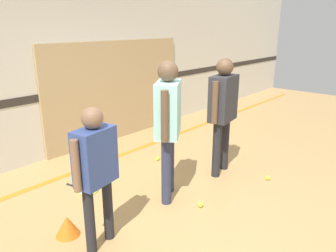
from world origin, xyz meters
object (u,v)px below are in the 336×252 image
object	(u,v)px
racket_spare_on_floor	(86,190)
tennis_ball_stray_left	(268,178)
tennis_ball_near_instructor	(201,205)
training_cone	(67,226)
person_instructor	(168,117)
person_student_right	(223,104)
tennis_ball_by_spare_racket	(96,178)
tennis_ball_stray_right	(158,158)
person_student_left	(96,164)

from	to	relation	value
racket_spare_on_floor	tennis_ball_stray_left	bearing A→B (deg)	-143.19
racket_spare_on_floor	tennis_ball_near_instructor	size ratio (longest dim) A/B	8.17
racket_spare_on_floor	training_cone	bearing A→B (deg)	121.95
person_instructor	person_student_right	xyz separation A→B (m)	(1.05, -0.09, -0.03)
tennis_ball_near_instructor	person_student_right	bearing A→B (deg)	20.71
tennis_ball_near_instructor	tennis_ball_by_spare_racket	xyz separation A→B (m)	(-0.40, 1.53, 0.00)
person_student_right	racket_spare_on_floor	xyz separation A→B (m)	(-1.67, 1.00, -1.03)
tennis_ball_near_instructor	training_cone	bearing A→B (deg)	152.42
tennis_ball_stray_left	person_instructor	bearing A→B (deg)	149.67
tennis_ball_by_spare_racket	tennis_ball_stray_right	xyz separation A→B (m)	(1.09, -0.17, 0.00)
tennis_ball_stray_right	person_instructor	bearing A→B (deg)	-130.03
person_instructor	tennis_ball_stray_right	distance (m)	1.56
person_instructor	tennis_ball_stray_left	size ratio (longest dim) A/B	26.02
person_student_right	training_cone	size ratio (longest dim) A/B	6.67
person_student_right	racket_spare_on_floor	world-z (taller)	person_student_right
tennis_ball_near_instructor	tennis_ball_by_spare_racket	distance (m)	1.58
person_student_right	tennis_ball_by_spare_racket	xyz separation A→B (m)	(-1.39, 1.16, -1.00)
racket_spare_on_floor	tennis_ball_by_spare_racket	bearing A→B (deg)	-72.04
person_instructor	tennis_ball_stray_left	world-z (taller)	person_instructor
person_student_left	tennis_ball_by_spare_racket	bearing A→B (deg)	45.10
person_student_right	training_cone	distance (m)	2.55
training_cone	racket_spare_on_floor	bearing A→B (deg)	44.02
tennis_ball_near_instructor	training_cone	distance (m)	1.54
racket_spare_on_floor	person_student_right	bearing A→B (deg)	-132.98
person_student_left	training_cone	bearing A→B (deg)	99.58
person_student_left	tennis_ball_stray_left	bearing A→B (deg)	-24.63
racket_spare_on_floor	tennis_ball_near_instructor	world-z (taller)	tennis_ball_near_instructor
person_instructor	tennis_ball_stray_right	xyz separation A→B (m)	(0.75, 0.90, -1.03)
tennis_ball_by_spare_racket	tennis_ball_stray_left	xyz separation A→B (m)	(1.62, -1.82, 0.00)
tennis_ball_stray_right	training_cone	world-z (taller)	training_cone
tennis_ball_stray_right	training_cone	size ratio (longest dim) A/B	0.26
person_student_right	tennis_ball_near_instructor	world-z (taller)	person_student_right
person_instructor	racket_spare_on_floor	distance (m)	1.52
person_instructor	racket_spare_on_floor	xyz separation A→B (m)	(-0.61, 0.90, -1.05)
person_student_left	tennis_ball_near_instructor	xyz separation A→B (m)	(1.22, -0.33, -0.84)
tennis_ball_by_spare_racket	training_cone	distance (m)	1.27
person_student_right	tennis_ball_stray_right	bearing A→B (deg)	-82.68
tennis_ball_near_instructor	racket_spare_on_floor	bearing A→B (deg)	116.39
tennis_ball_by_spare_racket	person_instructor	bearing A→B (deg)	-72.62
tennis_ball_near_instructor	training_cone	world-z (taller)	training_cone
person_student_left	tennis_ball_near_instructor	world-z (taller)	person_student_left
person_instructor	person_student_right	bearing A→B (deg)	-39.31
person_student_right	tennis_ball_by_spare_racket	size ratio (longest dim) A/B	25.39
tennis_ball_stray_right	training_cone	xyz separation A→B (m)	(-2.05, -0.65, 0.08)
person_student_left	tennis_ball_stray_left	xyz separation A→B (m)	(2.44, -0.62, -0.84)
person_student_right	tennis_ball_by_spare_racket	bearing A→B (deg)	-49.39
person_instructor	person_student_left	world-z (taller)	person_instructor
tennis_ball_stray_left	tennis_ball_stray_right	size ratio (longest dim) A/B	1.00
person_instructor	person_student_left	xyz separation A→B (m)	(-1.16, -0.13, -0.19)
person_instructor	tennis_ball_by_spare_racket	xyz separation A→B (m)	(-0.33, 1.07, -1.03)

